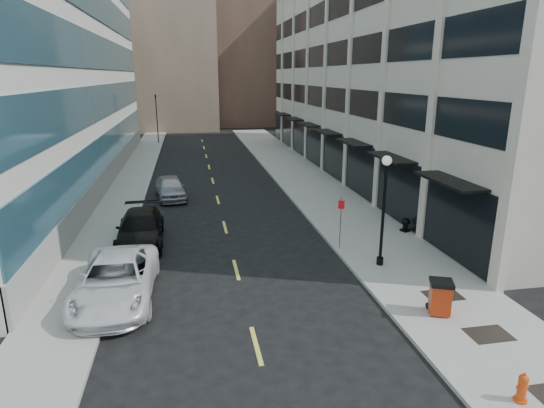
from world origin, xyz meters
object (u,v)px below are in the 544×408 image
object	(u,v)px
car_silver_sedan	(171,187)
lamppost	(384,201)
car_white_van	(116,280)
fire_hydrant	(522,387)
trash_bin	(440,296)
car_black_pickup	(140,228)
sign_post	(341,216)
traffic_signal	(155,98)
urn_planter	(405,223)

from	to	relation	value
car_silver_sedan	lamppost	distance (m)	17.08
car_white_van	lamppost	world-z (taller)	lamppost
fire_hydrant	trash_bin	size ratio (longest dim) A/B	0.67
car_black_pickup	fire_hydrant	bearing A→B (deg)	-53.96
car_black_pickup	trash_bin	bearing A→B (deg)	-42.19
car_white_van	sign_post	world-z (taller)	sign_post
traffic_signal	sign_post	xyz separation A→B (m)	(10.80, -38.58, -3.92)
car_silver_sedan	lamppost	world-z (taller)	lamppost
trash_bin	urn_planter	bearing A→B (deg)	93.00
lamppost	sign_post	distance (m)	2.92
traffic_signal	urn_planter	xyz separation A→B (m)	(15.10, -36.91, -5.11)
car_white_van	trash_bin	bearing A→B (deg)	-15.62
car_silver_sedan	car_black_pickup	bearing A→B (deg)	-105.98
fire_hydrant	lamppost	world-z (taller)	lamppost
car_black_pickup	lamppost	bearing A→B (deg)	-26.65
lamppost	sign_post	xyz separation A→B (m)	(-1.10, 2.36, -1.33)
car_black_pickup	urn_planter	bearing A→B (deg)	-5.88
car_black_pickup	car_silver_sedan	size ratio (longest dim) A/B	1.19
car_black_pickup	lamppost	xyz separation A→B (m)	(10.86, -5.13, 2.32)
traffic_signal	fire_hydrant	bearing A→B (deg)	-76.61
sign_post	lamppost	bearing A→B (deg)	-42.23
fire_hydrant	sign_post	world-z (taller)	sign_post
trash_bin	urn_planter	xyz separation A→B (m)	(2.91, 8.52, -0.23)
traffic_signal	trash_bin	xyz separation A→B (m)	(12.19, -45.44, -4.89)
car_white_van	trash_bin	xyz separation A→B (m)	(11.49, -3.44, -0.02)
car_silver_sedan	sign_post	xyz separation A→B (m)	(8.50, -11.58, 1.00)
car_silver_sedan	urn_planter	bearing A→B (deg)	-45.61
trash_bin	lamppost	bearing A→B (deg)	115.56
car_silver_sedan	sign_post	bearing A→B (deg)	-61.57
urn_planter	traffic_signal	bearing A→B (deg)	112.25
car_black_pickup	fire_hydrant	distance (m)	17.88
car_white_van	car_silver_sedan	world-z (taller)	car_white_van
traffic_signal	fire_hydrant	xyz separation A→B (m)	(11.90, -50.00, -5.16)
car_black_pickup	lamppost	world-z (taller)	lamppost
lamppost	car_silver_sedan	bearing A→B (deg)	124.57
car_white_van	urn_planter	size ratio (longest dim) A/B	8.18
trash_bin	fire_hydrant	bearing A→B (deg)	-71.86
car_white_van	car_silver_sedan	size ratio (longest dim) A/B	1.31
car_white_van	urn_planter	distance (m)	15.27
car_white_van	urn_planter	xyz separation A→B (m)	(14.40, 5.09, -0.25)
car_black_pickup	fire_hydrant	size ratio (longest dim) A/B	6.58
car_white_van	lamppost	size ratio (longest dim) A/B	1.21
car_white_van	sign_post	size ratio (longest dim) A/B	2.37
trash_bin	sign_post	bearing A→B (deg)	123.31
car_silver_sedan	lamppost	size ratio (longest dim) A/B	0.92
traffic_signal	car_white_van	world-z (taller)	traffic_signal
traffic_signal	lamppost	bearing A→B (deg)	-73.79
lamppost	trash_bin	bearing A→B (deg)	-86.26
car_white_van	sign_post	bearing A→B (deg)	19.75
lamppost	sign_post	size ratio (longest dim) A/B	1.97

